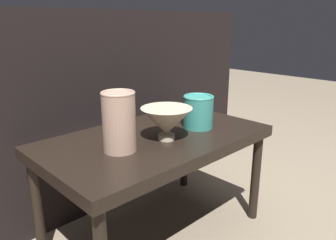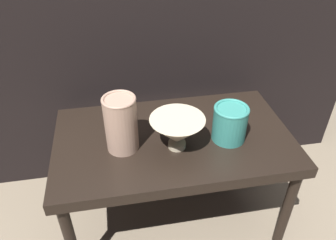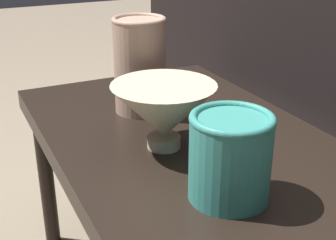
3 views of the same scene
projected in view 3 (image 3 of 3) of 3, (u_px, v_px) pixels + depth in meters
The scene contains 4 objects.
table at pixel (193, 162), 0.84m from camera, with size 0.81×0.47×0.41m.
bowl at pixel (164, 112), 0.77m from camera, with size 0.18×0.18×0.11m.
vase_textured_left at pixel (140, 64), 0.92m from camera, with size 0.11×0.11×0.19m.
vase_colorful_right at pixel (230, 155), 0.63m from camera, with size 0.12×0.12×0.12m.
Camera 3 is at (0.65, -0.37, 0.76)m, focal length 50.00 mm.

